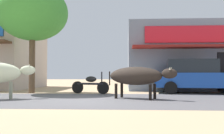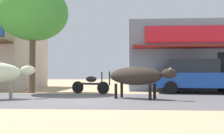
% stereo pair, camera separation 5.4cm
% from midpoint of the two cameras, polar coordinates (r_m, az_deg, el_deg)
% --- Properties ---
extents(ground, '(80.00, 80.00, 0.00)m').
position_cam_midpoint_polar(ground, '(9.14, -6.00, -7.46)').
color(ground, tan).
extents(asphalt_road, '(72.00, 5.24, 0.00)m').
position_cam_midpoint_polar(asphalt_road, '(9.14, -6.00, -7.45)').
color(asphalt_road, '#545255').
rests_on(asphalt_road, ground).
extents(storefront_right_club, '(8.58, 6.69, 3.95)m').
position_cam_midpoint_polar(storefront_right_club, '(16.88, 18.72, 1.94)').
color(storefront_right_club, gray).
rests_on(storefront_right_club, ground).
extents(roadside_tree, '(3.52, 3.52, 5.43)m').
position_cam_midpoint_polar(roadside_tree, '(13.24, -17.73, 11.84)').
color(roadside_tree, brown).
rests_on(roadside_tree, ground).
extents(parked_hatchback_car, '(4.35, 2.24, 1.64)m').
position_cam_midpoint_polar(parked_hatchback_car, '(12.68, 19.07, -1.99)').
color(parked_hatchback_car, '#1946A4').
rests_on(parked_hatchback_car, ground).
extents(parked_motorcycle, '(1.86, 0.64, 1.04)m').
position_cam_midpoint_polar(parked_motorcycle, '(11.79, -4.80, -3.94)').
color(parked_motorcycle, black).
rests_on(parked_motorcycle, ground).
extents(cow_far_dark, '(2.59, 1.54, 1.20)m').
position_cam_midpoint_polar(cow_far_dark, '(9.28, 5.88, -2.12)').
color(cow_far_dark, black).
rests_on(cow_far_dark, ground).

